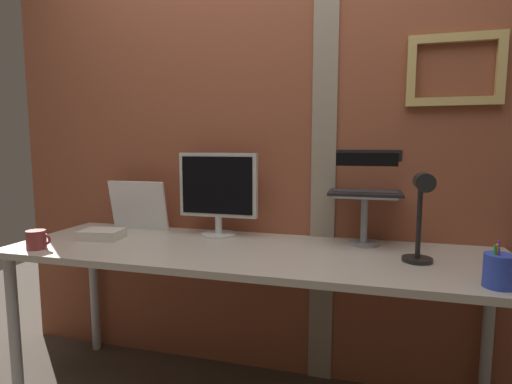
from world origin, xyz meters
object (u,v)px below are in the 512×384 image
monitor (218,189)px  desk_lamp (422,208)px  pen_cup (499,271)px  laptop (365,182)px  coffee_mug (37,240)px  whiteboard_panel (138,205)px

monitor → desk_lamp: 0.98m
monitor → pen_cup: bearing=-21.9°
laptop → desk_lamp: (0.21, -0.34, -0.07)m
desk_lamp → coffee_mug: bearing=-173.4°
pen_cup → coffee_mug: 1.86m
laptop → desk_lamp: 0.41m
laptop → coffee_mug: bearing=-159.7°
monitor → coffee_mug: monitor is taller
whiteboard_panel → coffee_mug: 0.55m
monitor → coffee_mug: bearing=-146.3°
pen_cup → desk_lamp: bearing=139.4°
monitor → desk_lamp: size_ratio=1.17×
desk_lamp → coffee_mug: 1.66m
monitor → pen_cup: size_ratio=2.71×
whiteboard_panel → pen_cup: size_ratio=2.12×
whiteboard_panel → desk_lamp: bearing=-12.0°
monitor → whiteboard_panel: bearing=176.8°
monitor → coffee_mug: 0.87m
laptop → pen_cup: (0.43, -0.53, -0.24)m
laptop → whiteboard_panel: size_ratio=0.99×
monitor → desk_lamp: bearing=-16.4°
coffee_mug → laptop: bearing=20.3°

